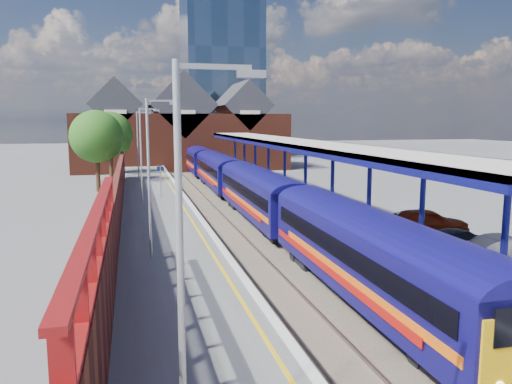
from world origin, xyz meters
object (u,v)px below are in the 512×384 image
at_px(lamp_post_a, 188,248).
at_px(lamp_post_b, 152,169).
at_px(train, 236,179).
at_px(platform_sign, 161,176).
at_px(parked_car_silver, 509,250).
at_px(parked_car_dark, 457,243).
at_px(lamp_post_d, 139,140).
at_px(parked_car_blue, 420,221).
at_px(lamp_post_c, 143,149).
at_px(parked_car_red, 426,222).

xyz_separation_m(lamp_post_a, lamp_post_b, (0.00, 14.00, 0.00)).
height_order(train, lamp_post_b, lamp_post_b).
distance_m(platform_sign, parked_car_silver, 26.24).
relative_size(lamp_post_b, parked_car_dark, 1.62).
bearing_deg(parked_car_silver, lamp_post_a, 129.47).
bearing_deg(lamp_post_d, platform_sign, -84.44).
xyz_separation_m(lamp_post_b, parked_car_silver, (14.52, -4.68, -3.37)).
bearing_deg(parked_car_blue, lamp_post_d, 21.28).
bearing_deg(lamp_post_d, lamp_post_a, -90.00).
distance_m(lamp_post_d, parked_car_blue, 33.55).
bearing_deg(lamp_post_c, parked_car_silver, -54.92).
bearing_deg(lamp_post_b, platform_sign, 85.67).
bearing_deg(lamp_post_a, parked_car_silver, 32.70).
height_order(lamp_post_d, platform_sign, lamp_post_d).
xyz_separation_m(train, lamp_post_c, (-7.86, -3.64, 2.87)).
xyz_separation_m(lamp_post_d, platform_sign, (1.36, -14.00, -2.30)).
xyz_separation_m(lamp_post_a, parked_car_red, (14.16, 14.89, -3.25)).
relative_size(lamp_post_d, parked_car_red, 1.60).
distance_m(lamp_post_a, lamp_post_b, 14.00).
distance_m(lamp_post_d, parked_car_silver, 39.59).
relative_size(lamp_post_d, parked_car_silver, 1.86).
xyz_separation_m(parked_car_red, parked_car_silver, (0.37, -5.57, -0.12)).
distance_m(lamp_post_d, parked_car_red, 34.33).
relative_size(train, parked_car_dark, 15.22).
height_order(train, parked_car_red, train).
relative_size(train, lamp_post_a, 9.42).
bearing_deg(lamp_post_c, train, 24.84).
height_order(lamp_post_a, parked_car_red, lamp_post_a).
distance_m(lamp_post_c, lamp_post_d, 16.00).
height_order(train, lamp_post_a, lamp_post_a).
bearing_deg(parked_car_red, parked_car_dark, 171.94).
bearing_deg(parked_car_dark, train, -8.24).
relative_size(lamp_post_c, platform_sign, 2.80).
bearing_deg(parked_car_silver, lamp_post_c, 41.86).
relative_size(lamp_post_b, parked_car_silver, 1.86).
bearing_deg(lamp_post_d, parked_car_red, -65.53).
height_order(lamp_post_c, parked_car_silver, lamp_post_c).
relative_size(platform_sign, parked_car_red, 0.57).
xyz_separation_m(train, platform_sign, (-6.49, -1.64, 0.57)).
distance_m(lamp_post_b, lamp_post_c, 16.00).
xyz_separation_m(parked_car_red, parked_car_blue, (0.29, 1.02, -0.15)).
xyz_separation_m(train, parked_car_blue, (6.60, -17.73, -0.53)).
relative_size(parked_car_silver, parked_car_blue, 0.89).
relative_size(lamp_post_c, parked_car_dark, 1.62).
bearing_deg(parked_car_dark, lamp_post_b, 55.69).
height_order(platform_sign, parked_car_dark, platform_sign).
height_order(lamp_post_b, lamp_post_d, same).
relative_size(parked_car_red, parked_car_blue, 1.03).
bearing_deg(lamp_post_b, lamp_post_c, 90.00).
bearing_deg(lamp_post_a, parked_car_dark, 39.78).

